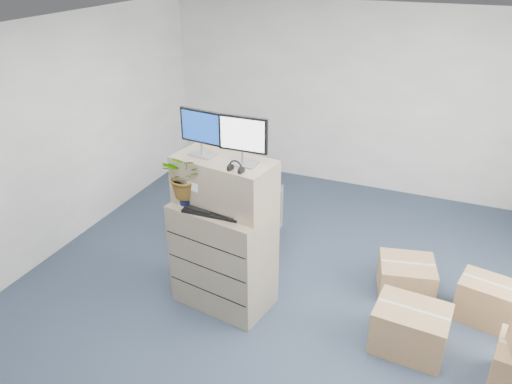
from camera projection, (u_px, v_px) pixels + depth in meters
ground at (275, 316)px, 5.24m from camera, size 7.00×7.00×0.00m
wall_back at (358, 99)px, 7.51m from camera, size 6.00×0.02×2.80m
filing_cabinet_lower at (224, 255)px, 5.22m from camera, size 1.08×0.76×1.16m
filing_cabinet_upper at (224, 182)px, 4.89m from camera, size 1.06×0.65×0.50m
monitor_left at (202, 130)px, 4.75m from camera, size 0.46×0.20×0.46m
monitor_right at (243, 138)px, 4.55m from camera, size 0.48×0.18×0.47m
headphones at (236, 167)px, 4.50m from camera, size 0.14×0.04×0.14m
keyboard at (214, 211)px, 4.86m from camera, size 0.60×0.26×0.03m
mouse at (248, 217)px, 4.74m from camera, size 0.13×0.09×0.04m
water_bottle at (231, 197)px, 4.86m from camera, size 0.08×0.08×0.27m
phone_dock at (224, 199)px, 5.01m from camera, size 0.07×0.06×0.14m
external_drive at (261, 207)px, 4.89m from camera, size 0.25×0.22×0.06m
tissue_box at (253, 200)px, 4.87m from camera, size 0.25×0.14×0.09m
potted_plant at (187, 181)px, 4.89m from camera, size 0.45×0.49×0.45m
office_chair at (244, 213)px, 6.39m from camera, size 0.80×0.75×0.82m
cardboard_boxes at (465, 322)px, 4.76m from camera, size 1.87×1.66×0.82m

